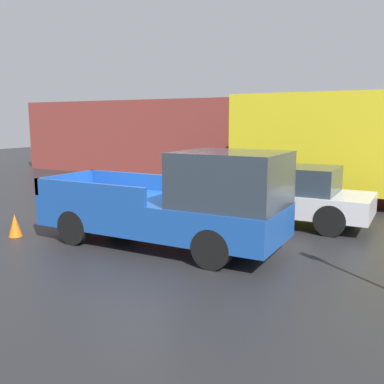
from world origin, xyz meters
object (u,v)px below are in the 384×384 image
object	(u,v)px
pickup_truck	(180,203)
delivery_truck	(346,146)
traffic_cone	(15,225)
newspaper_box	(280,176)
car	(285,193)

from	to	relation	value
pickup_truck	delivery_truck	bearing A→B (deg)	72.12
delivery_truck	traffic_cone	size ratio (longest dim) A/B	14.89
pickup_truck	newspaper_box	distance (m)	9.20
newspaper_box	delivery_truck	bearing A→B (deg)	-38.16
delivery_truck	pickup_truck	bearing A→B (deg)	-107.88
car	newspaper_box	distance (m)	6.12
traffic_cone	pickup_truck	bearing A→B (deg)	14.89
car	delivery_truck	world-z (taller)	delivery_truck
pickup_truck	car	world-z (taller)	pickup_truck
pickup_truck	traffic_cone	size ratio (longest dim) A/B	10.19
traffic_cone	newspaper_box	bearing A→B (deg)	71.97
car	traffic_cone	xyz separation A→B (m)	(-5.19, -4.39, -0.52)
traffic_cone	delivery_truck	bearing A→B (deg)	52.49
delivery_truck	newspaper_box	size ratio (longest dim) A/B	8.00
newspaper_box	traffic_cone	distance (m)	10.74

